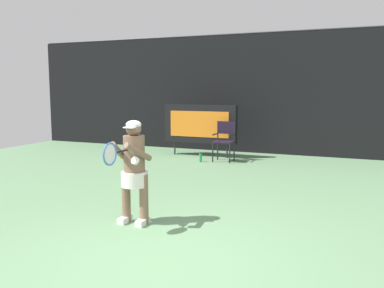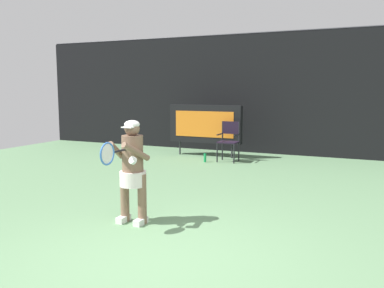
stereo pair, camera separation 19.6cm
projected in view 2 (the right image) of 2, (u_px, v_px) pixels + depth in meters
ground at (149, 269)px, 4.60m from camera, size 18.00×22.00×0.03m
backdrop_screen at (298, 94)px, 12.20m from camera, size 18.00×0.12×3.66m
scoreboard at (205, 124)px, 12.11m from camera, size 2.20×0.21×1.50m
umpire_chair at (229, 139)px, 11.29m from camera, size 0.52×0.44×1.08m
water_bottle at (205, 158)px, 11.22m from camera, size 0.07×0.07×0.27m
tennis_player at (132, 167)px, 6.06m from camera, size 0.53×0.61×1.52m
tennis_racket at (108, 154)px, 5.54m from camera, size 0.03×0.60×0.31m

